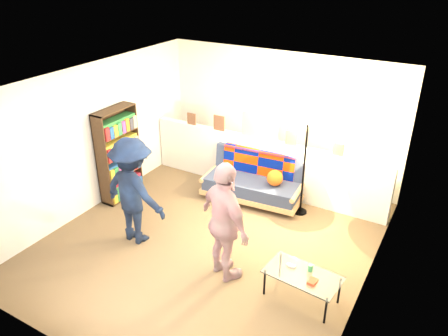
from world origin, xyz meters
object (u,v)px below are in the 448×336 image
(floor_lamp, at_px, (306,148))
(person_right, at_px, (225,223))
(futon_sofa, at_px, (255,181))
(bookshelf, at_px, (119,157))
(person_left, at_px, (134,191))
(coffee_table, at_px, (303,276))

(floor_lamp, xyz_separation_m, person_right, (-0.31, -2.03, -0.33))
(futon_sofa, bearing_deg, bookshelf, -152.37)
(futon_sofa, height_order, person_left, person_left)
(coffee_table, bearing_deg, futon_sofa, 129.74)
(futon_sofa, distance_m, floor_lamp, 1.20)
(coffee_table, distance_m, person_right, 1.16)
(futon_sofa, xyz_separation_m, floor_lamp, (0.88, -0.02, 0.82))
(futon_sofa, distance_m, bookshelf, 2.39)
(futon_sofa, xyz_separation_m, person_left, (-0.99, -1.98, 0.48))
(person_left, bearing_deg, futon_sofa, -112.34)
(person_right, bearing_deg, futon_sofa, -45.93)
(bookshelf, distance_m, floor_lamp, 3.18)
(coffee_table, distance_m, person_left, 2.66)
(bookshelf, distance_m, person_right, 2.83)
(person_left, bearing_deg, bookshelf, -34.64)
(coffee_table, xyz_separation_m, person_right, (-1.05, -0.09, 0.47))
(bookshelf, relative_size, floor_lamp, 0.99)
(bookshelf, bearing_deg, coffee_table, -13.11)
(floor_lamp, bearing_deg, person_left, -133.72)
(bookshelf, bearing_deg, person_left, -38.95)
(coffee_table, xyz_separation_m, person_left, (-2.62, -0.02, 0.46))
(person_left, bearing_deg, person_right, -178.18)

